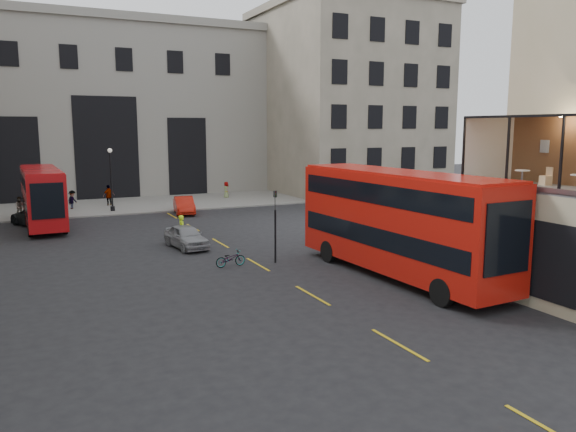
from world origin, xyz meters
name	(u,v)px	position (x,y,z in m)	size (l,w,h in m)	color
ground	(447,335)	(0.00, 0.00, 0.00)	(140.00, 140.00, 0.00)	black
gateway	(98,104)	(-5.00, 47.99, 9.39)	(35.00, 10.60, 18.00)	gray
building_right	(344,96)	(20.00, 39.97, 10.39)	(16.60, 18.60, 20.00)	#A59885
pavement_far	(106,206)	(-6.00, 38.00, 0.06)	(40.00, 12.00, 0.12)	slate
traffic_light_near	(275,217)	(-1.00, 12.00, 2.42)	(0.16, 0.20, 3.80)	black
street_lamp_b	(111,184)	(-6.00, 34.00, 2.39)	(0.36, 0.36, 5.33)	black
bus_near	(398,218)	(3.05, 6.96, 2.81)	(3.41, 12.66, 5.01)	#A9130B
bus_far	(42,194)	(-11.47, 28.99, 2.33)	(2.65, 10.47, 4.16)	#A60B0E
car_a	(186,236)	(-4.22, 17.61, 0.68)	(1.60, 3.98, 1.36)	gray
car_b	(184,205)	(-0.80, 30.71, 0.69)	(1.47, 4.21, 1.39)	#B9180B
car_c	(38,216)	(-11.85, 29.33, 0.75)	(2.11, 5.20, 1.51)	black
bicycle	(230,259)	(-3.40, 12.24, 0.42)	(0.55, 1.58, 0.83)	gray
cyclist	(182,230)	(-4.19, 18.61, 0.90)	(0.66, 0.43, 1.80)	#CBFF1A
pedestrian_a	(20,207)	(-12.96, 34.57, 0.81)	(0.78, 0.61, 1.61)	gray
pedestrian_b	(72,200)	(-8.90, 36.74, 0.85)	(1.10, 0.63, 1.70)	gray
pedestrian_c	(109,196)	(-5.75, 37.70, 0.97)	(1.14, 0.47, 1.94)	gray
pedestrian_d	(226,190)	(5.63, 38.59, 0.84)	(0.82, 0.53, 1.68)	gray
cafe_table_far	(522,176)	(5.46, 2.12, 5.08)	(0.58, 0.58, 0.72)	white
cafe_chair_d	(546,180)	(7.24, 2.45, 4.83)	(0.42, 0.42, 0.76)	#DEB280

